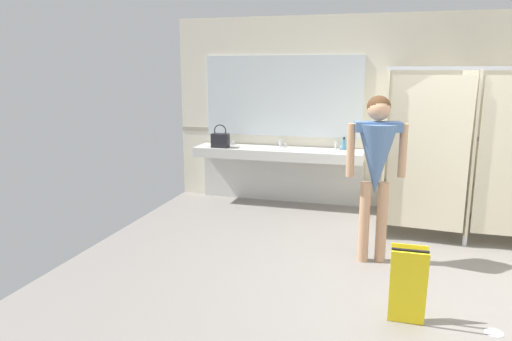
# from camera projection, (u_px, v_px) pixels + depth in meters

# --- Properties ---
(ground_plane) EXTENTS (6.92, 6.30, 0.10)m
(ground_plane) POSITION_uv_depth(u_px,v_px,m) (411.00, 302.00, 4.26)
(ground_plane) COLOR gray
(wall_back) EXTENTS (6.92, 0.12, 2.73)m
(wall_back) POSITION_uv_depth(u_px,v_px,m) (411.00, 114.00, 6.70)
(wall_back) COLOR beige
(wall_back) RESTS_ON ground_plane
(wall_back_tile_band) EXTENTS (6.92, 0.01, 0.06)m
(wall_back_tile_band) POSITION_uv_depth(u_px,v_px,m) (410.00, 137.00, 6.71)
(wall_back_tile_band) COLOR #9E937F
(wall_back_tile_band) RESTS_ON wall_back
(vanity_counter) EXTENTS (2.46, 0.53, 0.95)m
(vanity_counter) POSITION_uv_depth(u_px,v_px,m) (279.00, 163.00, 7.10)
(vanity_counter) COLOR silver
(vanity_counter) RESTS_ON ground_plane
(mirror_panel) EXTENTS (2.36, 0.02, 1.18)m
(mirror_panel) POSITION_uv_depth(u_px,v_px,m) (283.00, 96.00, 7.08)
(mirror_panel) COLOR silver
(mirror_panel) RESTS_ON wall_back
(bathroom_stalls) EXTENTS (2.89, 1.42, 2.01)m
(bathroom_stalls) POSITION_uv_depth(u_px,v_px,m) (511.00, 151.00, 5.54)
(bathroom_stalls) COLOR beige
(bathroom_stalls) RESTS_ON ground_plane
(person_standing) EXTENTS (0.59, 0.48, 1.73)m
(person_standing) POSITION_uv_depth(u_px,v_px,m) (376.00, 158.00, 4.82)
(person_standing) COLOR tan
(person_standing) RESTS_ON ground_plane
(handbag) EXTENTS (0.25, 0.14, 0.34)m
(handbag) POSITION_uv_depth(u_px,v_px,m) (220.00, 140.00, 7.05)
(handbag) COLOR black
(handbag) RESTS_ON vanity_counter
(soap_dispenser) EXTENTS (0.07, 0.07, 0.18)m
(soap_dispenser) POSITION_uv_depth(u_px,v_px,m) (344.00, 144.00, 6.86)
(soap_dispenser) COLOR teal
(soap_dispenser) RESTS_ON vanity_counter
(paper_cup) EXTENTS (0.07, 0.07, 0.10)m
(paper_cup) POSITION_uv_depth(u_px,v_px,m) (226.00, 144.00, 7.07)
(paper_cup) COLOR beige
(paper_cup) RESTS_ON vanity_counter
(wet_floor_sign) EXTENTS (0.28, 0.19, 0.63)m
(wet_floor_sign) POSITION_uv_depth(u_px,v_px,m) (408.00, 285.00, 3.75)
(wet_floor_sign) COLOR yellow
(wet_floor_sign) RESTS_ON ground_plane
(floor_drain_cover) EXTENTS (0.14, 0.14, 0.01)m
(floor_drain_cover) POSITION_uv_depth(u_px,v_px,m) (494.00, 333.00, 3.67)
(floor_drain_cover) COLOR #B7BABF
(floor_drain_cover) RESTS_ON ground_plane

